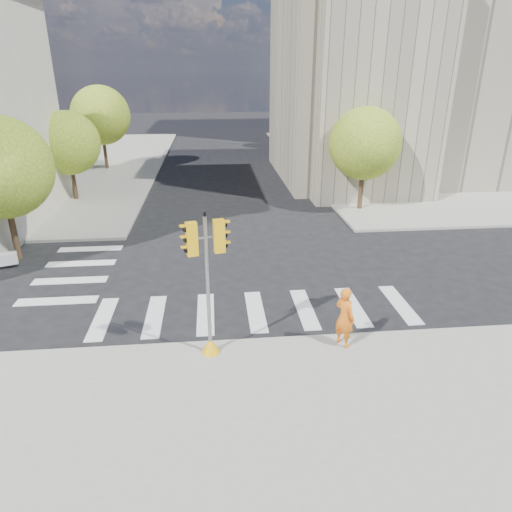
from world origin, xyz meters
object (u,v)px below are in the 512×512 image
Objects in this scene: lamp_near at (354,126)px; lamp_far at (310,109)px; photographer at (345,317)px; traffic_signal at (208,298)px.

lamp_near is 14.00m from lamp_far.
lamp_near reaches higher than photographer.
lamp_near is 1.00× the size of lamp_far.
lamp_near is 4.17× the size of photographer.
lamp_far is at bearing 60.15° from traffic_signal.
lamp_near is 21.18m from traffic_signal.
lamp_far is (0.00, 14.00, 0.00)m from lamp_near.
lamp_far reaches higher than traffic_signal.
traffic_signal is at bearing -117.56° from lamp_near.
lamp_far is 34.15m from traffic_signal.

